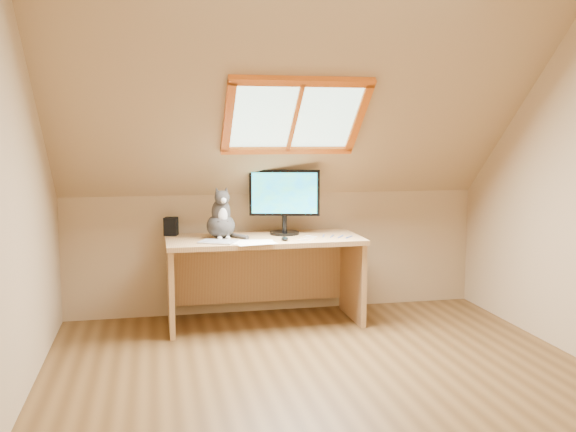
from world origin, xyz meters
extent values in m
plane|color=brown|center=(0.00, 0.00, 0.00)|extent=(3.50, 3.50, 0.00)
cube|color=tan|center=(0.00, -1.75, 1.20)|extent=(3.50, 0.02, 2.40)
cube|color=tan|center=(-1.75, 0.00, 1.20)|extent=(0.02, 3.50, 2.40)
cube|color=tan|center=(0.00, 1.75, 0.50)|extent=(3.50, 0.02, 1.00)
cube|color=tan|center=(0.00, 0.97, 1.70)|extent=(3.50, 1.56, 1.41)
cube|color=#B2E0CC|center=(0.00, 1.05, 1.63)|extent=(0.90, 0.53, 0.48)
cube|color=orange|center=(0.00, 1.05, 1.63)|extent=(1.02, 0.64, 0.59)
cube|color=tan|center=(-0.17, 1.38, 0.67)|extent=(1.52, 0.66, 0.04)
cube|color=tan|center=(-0.90, 1.38, 0.33)|extent=(0.04, 0.60, 0.65)
cube|color=tan|center=(0.56, 1.38, 0.33)|extent=(0.04, 0.60, 0.65)
cube|color=tan|center=(-0.17, 1.68, 0.33)|extent=(1.42, 0.03, 0.46)
cylinder|color=black|center=(0.02, 1.49, 0.70)|extent=(0.24, 0.24, 0.02)
cylinder|color=black|center=(0.02, 1.49, 0.78)|extent=(0.04, 0.04, 0.13)
cube|color=black|center=(0.02, 1.49, 1.03)|extent=(0.56, 0.18, 0.37)
cube|color=blue|center=(0.01, 1.47, 1.03)|extent=(0.51, 0.14, 0.33)
ellipsoid|color=#3E3A37|center=(-0.51, 1.41, 0.79)|extent=(0.25, 0.29, 0.19)
ellipsoid|color=#3E3A37|center=(-0.50, 1.40, 0.90)|extent=(0.16, 0.16, 0.21)
ellipsoid|color=silver|center=(-0.50, 1.33, 0.88)|extent=(0.07, 0.05, 0.12)
ellipsoid|color=#3E3A37|center=(-0.50, 1.35, 1.02)|extent=(0.13, 0.11, 0.11)
sphere|color=silver|center=(-0.49, 1.30, 1.00)|extent=(0.04, 0.04, 0.04)
cone|color=#3E3A37|center=(-0.54, 1.37, 1.07)|extent=(0.06, 0.06, 0.07)
cone|color=#3E3A37|center=(-0.47, 1.37, 1.07)|extent=(0.06, 0.06, 0.07)
cube|color=black|center=(-0.88, 1.63, 0.77)|extent=(0.12, 0.12, 0.14)
cube|color=#B2B2B7|center=(-0.55, 1.21, 0.70)|extent=(0.32, 0.28, 0.01)
ellipsoid|color=black|center=(-0.04, 1.18, 0.71)|extent=(0.06, 0.09, 0.03)
cube|color=white|center=(-0.23, 1.12, 0.69)|extent=(0.33, 0.27, 0.00)
cube|color=white|center=(-0.23, 1.12, 0.70)|extent=(0.32, 0.24, 0.00)
camera|label=1|loc=(-1.02, -3.51, 1.49)|focal=40.00mm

